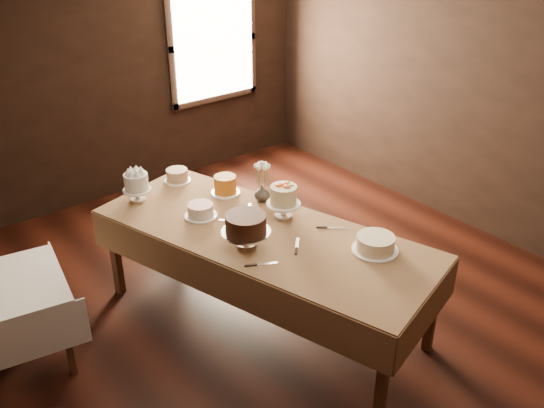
{
  "coord_description": "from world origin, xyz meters",
  "views": [
    {
      "loc": [
        -2.62,
        -3.07,
        3.16
      ],
      "look_at": [
        0.0,
        0.2,
        0.95
      ],
      "focal_mm": 38.53,
      "sensor_mm": 36.0,
      "label": 1
    }
  ],
  "objects_px": {
    "cake_lattice": "(201,211)",
    "cake_server_a": "(297,243)",
    "cake_speckled": "(177,176)",
    "cake_cream": "(375,244)",
    "cake_chocolate": "(246,231)",
    "cake_flowers": "(283,203)",
    "cake_server_e": "(267,264)",
    "cake_server_b": "(337,228)",
    "flower_vase": "(262,193)",
    "cake_server_c": "(228,220)",
    "side_table": "(4,295)",
    "cake_caramel": "(225,185)",
    "display_table": "(263,239)",
    "cake_server_d": "(249,207)",
    "cake_meringue": "(137,188)"
  },
  "relations": [
    {
      "from": "cake_lattice",
      "to": "cake_server_a",
      "type": "height_order",
      "value": "cake_lattice"
    },
    {
      "from": "cake_speckled",
      "to": "cake_lattice",
      "type": "distance_m",
      "value": 0.73
    },
    {
      "from": "cake_cream",
      "to": "cake_chocolate",
      "type": "bearing_deg",
      "value": 136.59
    },
    {
      "from": "cake_flowers",
      "to": "cake_server_e",
      "type": "distance_m",
      "value": 0.72
    },
    {
      "from": "cake_server_b",
      "to": "flower_vase",
      "type": "relative_size",
      "value": 1.67
    },
    {
      "from": "cake_chocolate",
      "to": "cake_server_c",
      "type": "relative_size",
      "value": 1.54
    },
    {
      "from": "cake_server_e",
      "to": "side_table",
      "type": "bearing_deg",
      "value": 169.86
    },
    {
      "from": "cake_flowers",
      "to": "cake_server_e",
      "type": "bearing_deg",
      "value": -138.96
    },
    {
      "from": "cake_server_b",
      "to": "cake_caramel",
      "type": "bearing_deg",
      "value": 148.19
    },
    {
      "from": "cake_flowers",
      "to": "cake_server_b",
      "type": "distance_m",
      "value": 0.48
    },
    {
      "from": "cake_server_a",
      "to": "cake_cream",
      "type": "bearing_deg",
      "value": -94.7
    },
    {
      "from": "cake_chocolate",
      "to": "cake_server_b",
      "type": "xyz_separation_m",
      "value": [
        0.71,
        -0.24,
        -0.12
      ]
    },
    {
      "from": "side_table",
      "to": "cake_speckled",
      "type": "relative_size",
      "value": 3.56
    },
    {
      "from": "cake_server_c",
      "to": "display_table",
      "type": "bearing_deg",
      "value": 146.7
    },
    {
      "from": "cake_cream",
      "to": "flower_vase",
      "type": "height_order",
      "value": "flower_vase"
    },
    {
      "from": "cake_speckled",
      "to": "cake_server_c",
      "type": "bearing_deg",
      "value": -93.66
    },
    {
      "from": "cake_server_c",
      "to": "cake_lattice",
      "type": "bearing_deg",
      "value": -15.32
    },
    {
      "from": "display_table",
      "to": "cake_server_a",
      "type": "distance_m",
      "value": 0.32
    },
    {
      "from": "cake_server_e",
      "to": "cake_chocolate",
      "type": "bearing_deg",
      "value": 110.24
    },
    {
      "from": "display_table",
      "to": "flower_vase",
      "type": "distance_m",
      "value": 0.54
    },
    {
      "from": "cake_server_d",
      "to": "cake_caramel",
      "type": "bearing_deg",
      "value": 43.09
    },
    {
      "from": "cake_server_d",
      "to": "cake_meringue",
      "type": "bearing_deg",
      "value": 86.39
    },
    {
      "from": "cake_speckled",
      "to": "cake_server_d",
      "type": "xyz_separation_m",
      "value": [
        0.2,
        -0.82,
        -0.05
      ]
    },
    {
      "from": "cake_caramel",
      "to": "flower_vase",
      "type": "distance_m",
      "value": 0.36
    },
    {
      "from": "display_table",
      "to": "cake_server_d",
      "type": "relative_size",
      "value": 12.2
    },
    {
      "from": "cake_chocolate",
      "to": "cake_server_e",
      "type": "bearing_deg",
      "value": -96.51
    },
    {
      "from": "side_table",
      "to": "cake_server_b",
      "type": "height_order",
      "value": "cake_server_b"
    },
    {
      "from": "cake_lattice",
      "to": "cake_server_b",
      "type": "bearing_deg",
      "value": -48.65
    },
    {
      "from": "cake_server_c",
      "to": "cake_server_e",
      "type": "distance_m",
      "value": 0.71
    },
    {
      "from": "cake_meringue",
      "to": "cake_speckled",
      "type": "xyz_separation_m",
      "value": [
        0.46,
        0.12,
        -0.06
      ]
    },
    {
      "from": "cake_caramel",
      "to": "cake_cream",
      "type": "height_order",
      "value": "cake_caramel"
    },
    {
      "from": "cake_speckled",
      "to": "flower_vase",
      "type": "xyz_separation_m",
      "value": [
        0.37,
        -0.79,
        0.02
      ]
    },
    {
      "from": "cake_server_d",
      "to": "flower_vase",
      "type": "relative_size",
      "value": 1.67
    },
    {
      "from": "cake_speckled",
      "to": "cake_chocolate",
      "type": "xyz_separation_m",
      "value": [
        -0.17,
        -1.29,
        0.06
      ]
    },
    {
      "from": "cake_lattice",
      "to": "cake_server_a",
      "type": "xyz_separation_m",
      "value": [
        0.34,
        -0.81,
        -0.04
      ]
    },
    {
      "from": "cake_speckled",
      "to": "display_table",
      "type": "bearing_deg",
      "value": -87.75
    },
    {
      "from": "display_table",
      "to": "cake_server_b",
      "type": "relative_size",
      "value": 12.2
    },
    {
      "from": "cake_chocolate",
      "to": "cake_cream",
      "type": "distance_m",
      "value": 0.96
    },
    {
      "from": "display_table",
      "to": "cake_lattice",
      "type": "relative_size",
      "value": 10.91
    },
    {
      "from": "cake_server_a",
      "to": "cake_speckled",
      "type": "bearing_deg",
      "value": 50.14
    },
    {
      "from": "display_table",
      "to": "cake_server_e",
      "type": "height_order",
      "value": "cake_server_e"
    },
    {
      "from": "cake_cream",
      "to": "cake_speckled",
      "type": "bearing_deg",
      "value": 105.08
    },
    {
      "from": "cake_server_b",
      "to": "display_table",
      "type": "bearing_deg",
      "value": -172.65
    },
    {
      "from": "cake_cream",
      "to": "flower_vase",
      "type": "bearing_deg",
      "value": 97.6
    },
    {
      "from": "cake_chocolate",
      "to": "cake_server_a",
      "type": "relative_size",
      "value": 1.54
    },
    {
      "from": "cake_lattice",
      "to": "cake_server_b",
      "type": "relative_size",
      "value": 1.12
    },
    {
      "from": "cake_meringue",
      "to": "cake_server_a",
      "type": "xyz_separation_m",
      "value": [
        0.6,
        -1.39,
        -0.11
      ]
    },
    {
      "from": "cake_cream",
      "to": "cake_server_e",
      "type": "height_order",
      "value": "cake_cream"
    },
    {
      "from": "cake_meringue",
      "to": "display_table",
      "type": "bearing_deg",
      "value": -65.28
    },
    {
      "from": "cake_cream",
      "to": "flower_vase",
      "type": "xyz_separation_m",
      "value": [
        -0.15,
        1.15,
        0.01
      ]
    }
  ]
}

